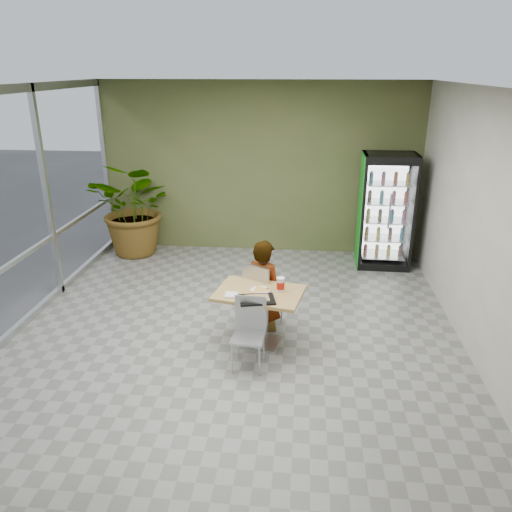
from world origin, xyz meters
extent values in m
plane|color=gray|center=(0.00, 0.00, 0.00)|extent=(7.00, 7.00, 0.00)
cube|color=tan|center=(0.34, -0.13, 0.73)|extent=(1.20, 0.95, 0.04)
cylinder|color=#B2B5B7|center=(0.34, -0.13, 0.35)|extent=(0.11, 0.11, 0.71)
cube|color=#B2B5B7|center=(0.34, -0.13, 0.02)|extent=(0.61, 0.53, 0.04)
cube|color=#B2B5B7|center=(0.36, 0.40, 0.45)|extent=(0.58, 0.58, 0.03)
cube|color=#B2B5B7|center=(0.26, 0.23, 0.70)|extent=(0.38, 0.23, 0.50)
cylinder|color=#B2B5B7|center=(0.60, 0.47, 0.23)|extent=(0.02, 0.02, 0.45)
cylinder|color=#B2B5B7|center=(0.29, 0.65, 0.23)|extent=(0.02, 0.02, 0.45)
cylinder|color=#B2B5B7|center=(0.42, 0.16, 0.23)|extent=(0.02, 0.02, 0.45)
cylinder|color=#B2B5B7|center=(0.11, 0.34, 0.23)|extent=(0.02, 0.02, 0.45)
cube|color=#B2B5B7|center=(0.26, -0.68, 0.41)|extent=(0.41, 0.41, 0.03)
cube|color=#B2B5B7|center=(0.27, -0.50, 0.63)|extent=(0.38, 0.05, 0.45)
cylinder|color=#B2B5B7|center=(0.09, -0.84, 0.20)|extent=(0.02, 0.02, 0.41)
cylinder|color=#B2B5B7|center=(0.41, -0.86, 0.20)|extent=(0.02, 0.02, 0.41)
cylinder|color=#B2B5B7|center=(0.11, -0.51, 0.20)|extent=(0.02, 0.02, 0.41)
cylinder|color=#B2B5B7|center=(0.43, -0.53, 0.20)|extent=(0.02, 0.02, 0.41)
imported|color=black|center=(0.36, 0.35, 0.49)|extent=(0.69, 0.61, 1.57)
cylinder|color=white|center=(0.35, -0.10, 0.76)|extent=(0.25, 0.25, 0.01)
cylinder|color=white|center=(0.61, -0.08, 0.84)|extent=(0.10, 0.10, 0.17)
cylinder|color=red|center=(0.61, -0.08, 0.83)|extent=(0.10, 0.10, 0.10)
cylinder|color=white|center=(0.61, -0.08, 0.93)|extent=(0.10, 0.10, 0.01)
cube|color=white|center=(0.00, -0.28, 0.76)|extent=(0.16, 0.16, 0.02)
cube|color=black|center=(0.34, -0.38, 0.76)|extent=(0.49, 0.40, 0.02)
cube|color=black|center=(2.32, 2.88, 1.01)|extent=(0.92, 0.72, 2.03)
cube|color=green|center=(1.86, 2.88, 1.01)|extent=(0.02, 0.69, 1.99)
cube|color=silver|center=(2.32, 2.54, 1.03)|extent=(0.73, 0.02, 1.62)
imported|color=#2B6528|center=(-2.28, 3.02, 0.91)|extent=(1.97, 1.82, 1.81)
camera|label=1|loc=(0.86, -5.83, 3.42)|focal=35.00mm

